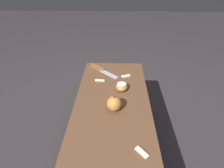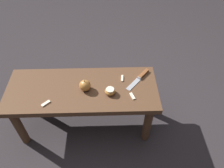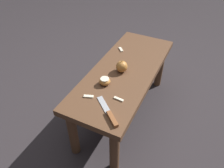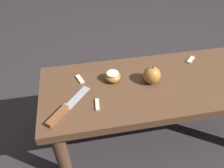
{
  "view_description": "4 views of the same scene",
  "coord_description": "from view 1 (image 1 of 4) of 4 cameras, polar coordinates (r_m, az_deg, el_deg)",
  "views": [
    {
      "loc": [
        0.64,
        0.02,
        1.06
      ],
      "look_at": [
        -0.21,
        -0.01,
        0.46
      ],
      "focal_mm": 28.0,
      "sensor_mm": 36.0,
      "label": 1
    },
    {
      "loc": [
        -0.18,
        1.01,
        1.53
      ],
      "look_at": [
        -0.21,
        -0.01,
        0.46
      ],
      "focal_mm": 35.0,
      "sensor_mm": 36.0,
      "label": 2
    },
    {
      "loc": [
        -1.12,
        -0.45,
        1.31
      ],
      "look_at": [
        -0.21,
        -0.01,
        0.46
      ],
      "focal_mm": 35.0,
      "sensor_mm": 36.0,
      "label": 3
    },
    {
      "loc": [
        -0.33,
        -0.68,
        1.09
      ],
      "look_at": [
        -0.21,
        -0.01,
        0.46
      ],
      "focal_mm": 35.0,
      "sensor_mm": 36.0,
      "label": 4
    }
  ],
  "objects": [
    {
      "name": "apple_whole",
      "position": [
        0.89,
        0.69,
        -6.41
      ],
      "size": [
        0.08,
        0.08,
        0.09
      ],
      "color": "#B27233",
      "rests_on": "wooden_bench"
    },
    {
      "name": "apple_slice_near_bowl",
      "position": [
        1.12,
        -3.97,
        1.19
      ],
      "size": [
        0.02,
        0.06,
        0.01
      ],
      "color": "beige",
      "rests_on": "wooden_bench"
    },
    {
      "name": "ground_plane",
      "position": [
        1.24,
        -0.06,
        -23.47
      ],
      "size": [
        8.0,
        8.0,
        0.0
      ],
      "primitive_type": "plane",
      "color": "#2D282B"
    },
    {
      "name": "knife",
      "position": [
        1.23,
        -3.89,
        4.89
      ],
      "size": [
        0.18,
        0.2,
        0.02
      ],
      "rotation": [
        0.0,
        0.0,
        0.86
      ],
      "color": "#9EA0A5",
      "rests_on": "wooden_bench"
    },
    {
      "name": "wooden_bench",
      "position": [
        0.95,
        -0.07,
        -12.43
      ],
      "size": [
        1.04,
        0.41,
        0.43
      ],
      "color": "brown",
      "rests_on": "ground_plane"
    },
    {
      "name": "apple_cut",
      "position": [
        1.03,
        3.15,
        -0.92
      ],
      "size": [
        0.07,
        0.07,
        0.04
      ],
      "color": "#B27233",
      "rests_on": "wooden_bench"
    },
    {
      "name": "apple_slice_near_knife",
      "position": [
        0.76,
        9.7,
        -21.1
      ],
      "size": [
        0.06,
        0.06,
        0.01
      ],
      "color": "beige",
      "rests_on": "wooden_bench"
    },
    {
      "name": "apple_slice_center",
      "position": [
        1.17,
        4.57,
        2.62
      ],
      "size": [
        0.04,
        0.06,
        0.01
      ],
      "color": "beige",
      "rests_on": "wooden_bench"
    }
  ]
}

